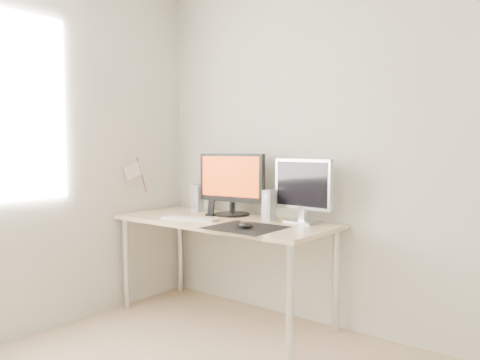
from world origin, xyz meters
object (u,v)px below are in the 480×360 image
Objects in this scene: main_monitor at (232,182)px; speaker_left at (198,198)px; desk at (224,230)px; phone_dock at (211,211)px; mouse at (245,225)px; second_monitor at (303,188)px; speaker_right at (269,205)px; keyboard at (190,219)px.

speaker_left is at bearing -179.73° from main_monitor.
phone_dock reaches higher than desk.
mouse is 0.50m from second_monitor.
second_monitor reaches higher than mouse.
second_monitor is at bearing 2.06° from speaker_left.
second_monitor is 2.08× the size of speaker_right.
speaker_right is at bearing 8.29° from phone_dock.
mouse is 0.27× the size of second_monitor.
speaker_left is 0.44m from keyboard.
speaker_right reaches higher than keyboard.
speaker_left is at bearing 153.50° from mouse.
speaker_right is 0.50× the size of keyboard.
phone_dock is at bearing -136.26° from main_monitor.
speaker_right is at bearing 33.42° from keyboard.
second_monitor is 1.04× the size of keyboard.
mouse is 0.96× the size of phone_dock.
main_monitor reaches higher than desk.
speaker_left reaches higher than phone_dock.
phone_dock is at bearing 152.39° from mouse.
keyboard is at bearing -151.59° from second_monitor.
speaker_left is 1.73× the size of phone_dock.
speaker_left is (-0.42, 0.18, 0.19)m from desk.
speaker_left is at bearing 156.10° from phone_dock.
keyboard is at bearing -146.58° from speaker_right.
desk is at bearing 43.56° from keyboard.
speaker_left reaches higher than mouse.
main_monitor is 2.54× the size of speaker_right.
speaker_left is (-0.78, 0.39, 0.08)m from mouse.
second_monitor is at bearing 16.76° from speaker_right.
speaker_left is 0.72m from speaker_right.
main_monitor is 4.39× the size of phone_dock.
mouse is 0.87m from speaker_left.
speaker_left is (-0.35, -0.00, -0.15)m from main_monitor.
speaker_left is 0.27m from phone_dock.
main_monitor is 2.54× the size of speaker_left.
main_monitor reaches higher than second_monitor.
keyboard is at bearing -53.96° from speaker_left.
desk is 2.90× the size of main_monitor.
keyboard is (-0.10, -0.34, -0.25)m from main_monitor.
main_monitor is (-0.07, 0.18, 0.33)m from desk.
speaker_left is (-0.95, -0.03, -0.13)m from second_monitor.
second_monitor is 3.60× the size of phone_dock.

